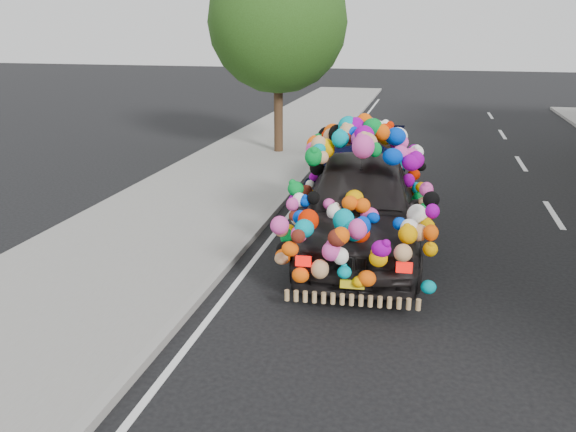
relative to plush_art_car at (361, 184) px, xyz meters
name	(u,v)px	position (x,y,z in m)	size (l,w,h in m)	color
ground	(361,298)	(0.30, -2.00, -1.23)	(100.00, 100.00, 0.00)	black
sidewalk	(105,267)	(-4.00, -2.00, -1.17)	(4.00, 60.00, 0.12)	gray
kerb	(215,279)	(-2.05, -2.00, -1.16)	(0.15, 60.00, 0.13)	gray
tree_near_sidewalk	(278,22)	(-3.50, 7.50, 2.79)	(4.20, 4.20, 6.13)	#332114
plush_art_car	(361,184)	(0.00, 0.00, 0.00)	(2.83, 5.44, 2.37)	black
navy_sedan	(361,167)	(-0.40, 3.47, -0.52)	(1.98, 4.86, 1.41)	black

